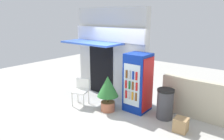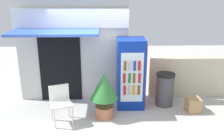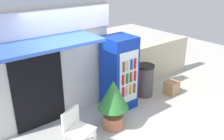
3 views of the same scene
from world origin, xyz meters
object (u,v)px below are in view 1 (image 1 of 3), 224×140
Objects in this scene: potted_plant_near_shop at (108,90)px; cardboard_box at (181,125)px; trash_bin at (165,104)px; plastic_chair at (81,89)px; drink_cooler at (138,83)px.

cardboard_box is at bearing 5.35° from potted_plant_near_shop.
trash_bin is 0.82m from cardboard_box.
plastic_chair is at bearing -170.93° from potted_plant_near_shop.
trash_bin reaches higher than plastic_chair.
trash_bin is (1.61, 0.63, -0.25)m from potted_plant_near_shop.
potted_plant_near_shop reaches higher than trash_bin.
plastic_chair is at bearing -173.49° from cardboard_box.
trash_bin reaches higher than cardboard_box.
drink_cooler is 4.97× the size of cardboard_box.
drink_cooler reaches higher than plastic_chair.
cardboard_box is (3.27, 0.37, -0.34)m from plastic_chair.
cardboard_box is (2.26, 0.21, -0.51)m from potted_plant_near_shop.
drink_cooler is 1.77m from cardboard_box.
potted_plant_near_shop is 3.08× the size of cardboard_box.
drink_cooler is at bearing 41.66° from potted_plant_near_shop.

